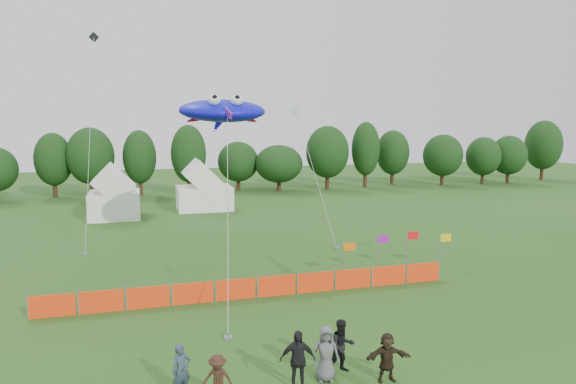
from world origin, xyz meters
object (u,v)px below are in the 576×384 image
object	(u,v)px
barrier_fence	(256,288)
spectator_f	(387,357)
spectator_b	(342,346)
spectator_c	(218,379)
spectator_a	(181,371)
stingray_kite	(222,111)
tent_right	(204,190)
tent_left	(114,196)
spectator_d	(297,360)
spectator_e	(326,354)

from	to	relation	value
barrier_fence	spectator_f	size ratio (longest dim) A/B	12.39
spectator_b	spectator_c	xyz separation A→B (m)	(-4.29, -0.79, -0.15)
spectator_a	stingray_kite	xyz separation A→B (m)	(3.97, 16.54, 8.19)
tent_right	spectator_f	bearing A→B (deg)	-87.44
tent_left	barrier_fence	size ratio (longest dim) A/B	0.22
tent_right	spectator_d	distance (m)	34.98
spectator_b	stingray_kite	bearing A→B (deg)	91.42
spectator_d	spectator_f	distance (m)	2.96
spectator_b	stingray_kite	size ratio (longest dim) A/B	0.09
spectator_e	spectator_c	bearing A→B (deg)	-162.66
tent_left	spectator_d	world-z (taller)	tent_left
spectator_c	spectator_f	xyz separation A→B (m)	(5.45, -0.18, 0.04)
spectator_f	barrier_fence	bearing A→B (deg)	111.49
spectator_b	spectator_d	world-z (taller)	spectator_d
barrier_fence	spectator_a	world-z (taller)	spectator_a
spectator_a	spectator_f	xyz separation A→B (m)	(6.46, -0.87, -0.03)
tent_right	stingray_kite	size ratio (longest dim) A/B	0.27
spectator_f	stingray_kite	xyz separation A→B (m)	(-2.49, 17.41, 8.22)
tent_left	spectator_c	xyz separation A→B (m)	(4.25, -32.64, -1.18)
spectator_d	spectator_e	distance (m)	1.08
spectator_f	spectator_d	bearing A→B (deg)	-178.70
barrier_fence	spectator_f	xyz separation A→B (m)	(2.31, -9.01, 0.30)
tent_right	spectator_b	bearing A→B (deg)	-89.31
barrier_fence	tent_left	bearing A→B (deg)	107.25
tent_right	stingray_kite	bearing A→B (deg)	-92.94
spectator_a	stingray_kite	world-z (taller)	stingray_kite
tent_right	spectator_d	size ratio (longest dim) A/B	2.71
barrier_fence	spectator_b	distance (m)	8.13
tent_left	spectator_d	distance (m)	33.23
spectator_b	spectator_d	bearing A→B (deg)	-162.54
tent_left	spectator_f	distance (m)	34.24
tent_right	tent_left	bearing A→B (deg)	-163.43
barrier_fence	spectator_b	size ratio (longest dim) A/B	10.96
tent_right	barrier_fence	bearing A→B (deg)	-91.60
barrier_fence	spectator_f	bearing A→B (deg)	-75.64
tent_right	spectator_a	xyz separation A→B (m)	(-4.89, -34.37, -1.03)
tent_left	tent_right	xyz separation A→B (m)	(8.13, 2.42, -0.08)
spectator_a	spectator_e	bearing A→B (deg)	-24.97
spectator_f	tent_right	bearing A→B (deg)	99.68
tent_right	barrier_fence	distance (m)	26.28
tent_left	spectator_a	world-z (taller)	tent_left
spectator_b	spectator_e	size ratio (longest dim) A/B	1.00
spectator_a	spectator_c	distance (m)	1.22
barrier_fence	stingray_kite	world-z (taller)	stingray_kite
spectator_a	spectator_d	xyz separation A→B (m)	(3.52, -0.57, 0.14)
tent_right	barrier_fence	xyz separation A→B (m)	(-0.73, -26.23, -1.36)
spectator_a	spectator_f	size ratio (longest dim) A/B	1.03
tent_left	spectator_d	bearing A→B (deg)	-78.25
barrier_fence	stingray_kite	xyz separation A→B (m)	(-0.18, 8.40, 8.52)
spectator_c	tent_right	bearing A→B (deg)	108.41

